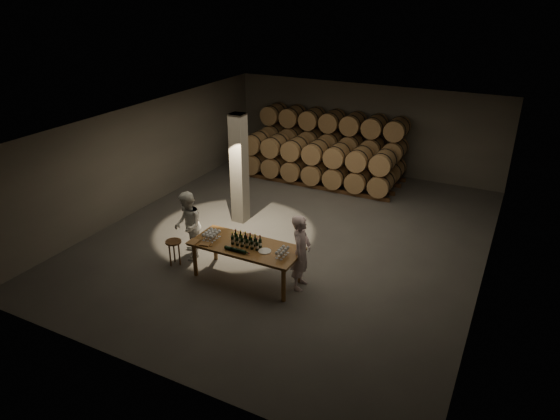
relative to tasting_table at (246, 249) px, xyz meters
The scene contains 15 objects.
room 3.34m from the tasting_table, 123.69° to the left, with size 12.00×12.00×12.00m.
tasting_table is the anchor object (origin of this frame).
barrel_stack_back 7.77m from the tasting_table, 97.11° to the left, with size 5.48×0.95×2.31m.
barrel_stack_front 6.37m from the tasting_table, 98.66° to the left, with size 5.48×0.95×1.57m.
bottle_cluster 0.22m from the tasting_table, 56.25° to the right, with size 0.73×0.23×0.31m.
lying_bottles 0.40m from the tasting_table, 99.57° to the right, with size 0.64×0.09×0.09m.
glass_cluster_left 0.94m from the tasting_table, behind, with size 0.31×0.42×0.19m.
glass_cluster_right 0.99m from the tasting_table, ahead, with size 0.19×0.41×0.17m.
plate 0.53m from the tasting_table, ahead, with size 0.29×0.29×0.02m, color white.
notebook_near 0.96m from the tasting_table, 155.27° to the right, with size 0.24×0.19×0.03m, color olive.
notebook_corner 1.27m from the tasting_table, 159.51° to the right, with size 0.23×0.30×0.03m, color olive.
pen 0.85m from the tasting_table, 149.69° to the right, with size 0.01×0.01×0.14m, color black.
stool 1.98m from the tasting_table, behind, with size 0.39×0.39×0.65m.
person_man 1.30m from the tasting_table, 11.99° to the left, with size 0.66×0.43×1.80m, color silver.
person_woman 1.86m from the tasting_table, behind, with size 0.86×0.67×1.77m, color white.
Camera 1 is at (5.30, -11.18, 6.43)m, focal length 32.00 mm.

